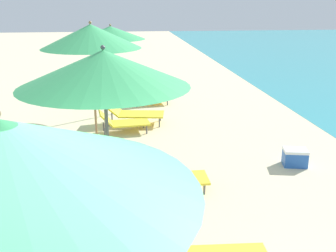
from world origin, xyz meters
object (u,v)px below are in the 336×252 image
object	(u,v)px
lounger_farthest_shoreside	(149,97)
person_walking_near	(95,57)
lounger_second_shoreside	(168,176)
umbrella_farthest	(111,33)
umbrella_second	(104,69)
umbrella_third	(91,36)
cooler_box	(295,157)
lounger_farthest_inland	(133,112)
lounger_third_shoreside	(123,122)
beach_ball	(7,130)
umbrella_nearest	(2,159)

from	to	relation	value
lounger_farthest_shoreside	person_walking_near	size ratio (longest dim) A/B	0.73
lounger_second_shoreside	umbrella_farthest	bearing A→B (deg)	102.06
umbrella_second	lounger_second_shoreside	size ratio (longest dim) A/B	2.07
umbrella_third	cooler_box	distance (m)	4.79
lounger_farthest_shoreside	umbrella_farthest	bearing A→B (deg)	-146.72
umbrella_farthest	umbrella_second	bearing A→B (deg)	-89.59
umbrella_second	umbrella_third	size ratio (longest dim) A/B	0.95
umbrella_third	lounger_farthest_inland	size ratio (longest dim) A/B	1.68
lounger_third_shoreside	person_walking_near	world-z (taller)	person_walking_near
person_walking_near	lounger_farthest_inland	bearing A→B (deg)	-50.86
person_walking_near	lounger_second_shoreside	bearing A→B (deg)	-53.04
umbrella_farthest	beach_ball	bearing A→B (deg)	-148.34
umbrella_second	cooler_box	bearing A→B (deg)	27.92
lounger_second_shoreside	person_walking_near	bearing A→B (deg)	100.87
cooler_box	umbrella_third	bearing A→B (deg)	162.67
umbrella_nearest	umbrella_second	size ratio (longest dim) A/B	0.98
lounger_third_shoreside	beach_ball	distance (m)	2.88
cooler_box	beach_ball	bearing A→B (deg)	157.42
umbrella_third	beach_ball	distance (m)	3.56
umbrella_nearest	lounger_farthest_shoreside	distance (m)	10.20
lounger_second_shoreside	lounger_farthest_shoreside	xyz separation A→B (m)	(0.10, 5.95, -0.01)
umbrella_farthest	cooler_box	size ratio (longest dim) A/B	4.89
lounger_second_shoreside	lounger_third_shoreside	world-z (taller)	lounger_second_shoreside
lounger_second_shoreside	beach_ball	distance (m)	4.96
umbrella_nearest	lounger_farthest_shoreside	world-z (taller)	umbrella_nearest
umbrella_nearest	lounger_second_shoreside	world-z (taller)	umbrella_nearest
lounger_farthest_shoreside	lounger_farthest_inland	xyz separation A→B (m)	(-0.59, -1.99, 0.07)
lounger_second_shoreside	umbrella_third	world-z (taller)	umbrella_third
umbrella_farthest	cooler_box	xyz separation A→B (m)	(3.68, -4.23, -2.15)
lounger_third_shoreside	cooler_box	size ratio (longest dim) A/B	2.47
umbrella_second	umbrella_third	bearing A→B (deg)	96.62
umbrella_third	umbrella_farthest	xyz separation A→B (m)	(0.32, 2.98, -0.17)
lounger_second_shoreside	lounger_farthest_shoreside	world-z (taller)	lounger_second_shoreside
person_walking_near	cooler_box	distance (m)	10.06
lounger_third_shoreside	person_walking_near	xyz separation A→B (m)	(-1.02, 6.50, 0.75)
lounger_farthest_shoreside	lounger_second_shoreside	bearing A→B (deg)	-98.36
lounger_farthest_inland	beach_ball	bearing A→B (deg)	-161.12
umbrella_nearest	umbrella_second	distance (m)	2.81
umbrella_second	lounger_second_shoreside	distance (m)	2.59
lounger_farthest_inland	beach_ball	xyz separation A→B (m)	(-3.13, -0.58, -0.18)
lounger_second_shoreside	lounger_farthest_inland	size ratio (longest dim) A/B	0.77
umbrella_nearest	cooler_box	xyz separation A→B (m)	(4.15, 4.69, -2.12)
lounger_second_shoreside	beach_ball	bearing A→B (deg)	137.54
person_walking_near	cooler_box	size ratio (longest dim) A/B	3.23
umbrella_third	umbrella_second	bearing A→B (deg)	-83.38
lounger_third_shoreside	beach_ball	xyz separation A→B (m)	(-2.87, 0.13, -0.15)
beach_ball	lounger_farthest_shoreside	bearing A→B (deg)	34.58
lounger_farthest_inland	umbrella_second	bearing A→B (deg)	-86.98
umbrella_third	lounger_third_shoreside	distance (m)	2.60
lounger_third_shoreside	lounger_farthest_shoreside	size ratio (longest dim) A/B	1.04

